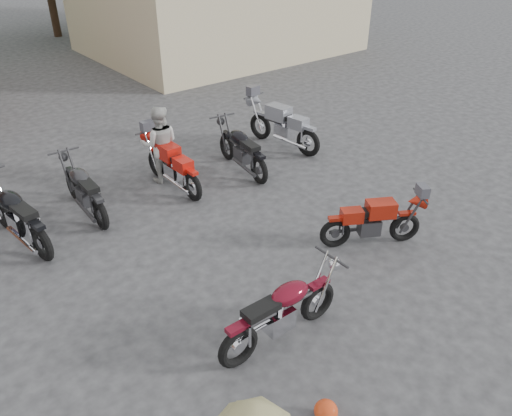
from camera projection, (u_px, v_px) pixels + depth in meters
ground at (340, 337)px, 6.97m from camera, size 90.00×90.00×0.00m
stucco_building at (218, 6)px, 20.71m from camera, size 10.00×8.00×3.50m
vintage_motorcycle at (283, 307)px, 6.66m from camera, size 1.95×0.66×1.13m
sportbike at (374, 219)px, 8.68m from camera, size 1.81×1.39×1.02m
helmet at (326, 411)px, 5.78m from camera, size 0.32×0.32×0.26m
person_light at (160, 145)px, 10.63m from camera, size 1.03×0.95×1.69m
row_bike_2 at (16, 212)px, 8.69m from camera, size 1.00×2.18×1.22m
row_bike_3 at (83, 187)px, 9.59m from camera, size 0.70×1.97×1.13m
row_bike_4 at (172, 163)px, 10.49m from camera, size 0.68×1.98×1.14m
row_bike_5 at (241, 147)px, 11.19m from camera, size 0.92×2.07×1.16m
row_bike_6 at (282, 123)px, 12.32m from camera, size 1.01×2.24×1.25m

